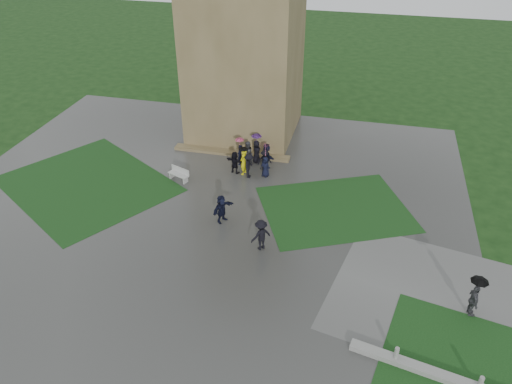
% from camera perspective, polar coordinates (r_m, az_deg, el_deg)
% --- Properties ---
extents(ground, '(120.00, 120.00, 0.00)m').
position_cam_1_polar(ground, '(29.93, -8.40, -5.07)').
color(ground, black).
extents(plaza, '(34.00, 34.00, 0.02)m').
position_cam_1_polar(plaza, '(31.41, -7.12, -2.90)').
color(plaza, '#333431').
rests_on(plaza, ground).
extents(lawn_inset_left, '(14.10, 13.46, 0.01)m').
position_cam_1_polar(lawn_inset_left, '(36.37, -18.74, 0.85)').
color(lawn_inset_left, '#123312').
rests_on(lawn_inset_left, plaza).
extents(lawn_inset_right, '(11.12, 10.15, 0.01)m').
position_cam_1_polar(lawn_inset_right, '(32.33, 9.04, -1.91)').
color(lawn_inset_right, '#123312').
rests_on(lawn_inset_right, plaza).
extents(tower, '(8.00, 8.00, 18.00)m').
position_cam_1_polar(tower, '(39.11, -1.31, 19.08)').
color(tower, brown).
rests_on(tower, ground).
extents(tower_plinth, '(9.00, 0.80, 0.22)m').
position_cam_1_polar(tower_plinth, '(38.28, -2.82, 4.51)').
color(tower_plinth, brown).
rests_on(tower_plinth, plaza).
extents(bench, '(1.66, 1.05, 0.92)m').
position_cam_1_polar(bench, '(35.13, -8.79, 2.05)').
color(bench, '#AAAAA5').
rests_on(bench, plaza).
extents(visitor_cluster, '(3.56, 3.27, 2.58)m').
position_cam_1_polar(visitor_cluster, '(35.61, -0.23, 4.05)').
color(visitor_cluster, black).
rests_on(visitor_cluster, plaza).
extents(pedestrian_mid, '(1.29, 1.79, 1.83)m').
position_cam_1_polar(pedestrian_mid, '(30.40, -3.94, -1.92)').
color(pedestrian_mid, black).
rests_on(pedestrian_mid, plaza).
extents(pedestrian_near, '(1.33, 1.33, 1.92)m').
position_cam_1_polar(pedestrian_near, '(28.14, 0.58, -4.91)').
color(pedestrian_near, black).
rests_on(pedestrian_near, plaza).
extents(pedestrian_path, '(0.81, 1.12, 2.36)m').
position_cam_1_polar(pedestrian_path, '(26.27, 23.75, -10.81)').
color(pedestrian_path, '#414146').
rests_on(pedestrian_path, path).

